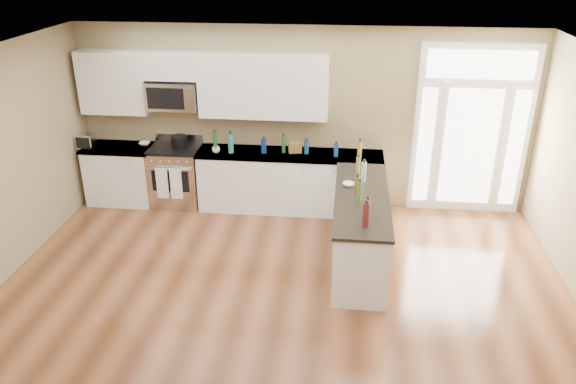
{
  "coord_description": "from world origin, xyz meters",
  "views": [
    {
      "loc": [
        0.69,
        -4.32,
        3.94
      ],
      "look_at": [
        0.0,
        2.0,
        1.05
      ],
      "focal_mm": 35.0,
      "sensor_mm": 36.0,
      "label": 1
    }
  ],
  "objects": [
    {
      "name": "ground",
      "position": [
        0.0,
        0.0,
        0.0
      ],
      "size": [
        8.0,
        8.0,
        0.0
      ],
      "primitive_type": "plane",
      "color": "#572F18"
    },
    {
      "name": "cup_counter",
      "position": [
        -1.28,
        3.58,
        0.99
      ],
      "size": [
        0.13,
        0.13,
        0.09
      ],
      "primitive_type": "imported",
      "rotation": [
        0.0,
        0.0,
        -0.11
      ],
      "color": "white",
      "rests_on": "back_cabinet_right"
    },
    {
      "name": "peninsula_cabinet",
      "position": [
        0.93,
        2.24,
        0.43
      ],
      "size": [
        0.69,
        2.32,
        0.94
      ],
      "color": "white",
      "rests_on": "ground"
    },
    {
      "name": "upper_cabinet_short",
      "position": [
        -1.95,
        3.83,
        2.2
      ],
      "size": [
        0.82,
        0.33,
        0.4
      ],
      "primitive_type": "cube",
      "color": "white",
      "rests_on": "room_shell"
    },
    {
      "name": "cardboard_box",
      "position": [
        -0.08,
        3.74,
        1.02
      ],
      "size": [
        0.22,
        0.18,
        0.16
      ],
      "primitive_type": "cube",
      "rotation": [
        0.0,
        0.0,
        0.2
      ],
      "color": "brown",
      "rests_on": "back_cabinet_right"
    },
    {
      "name": "microwave",
      "position": [
        -1.95,
        3.8,
        1.76
      ],
      "size": [
        0.78,
        0.41,
        0.42
      ],
      "color": "silver",
      "rests_on": "room_shell"
    },
    {
      "name": "kitchen_range",
      "position": [
        -1.97,
        3.69,
        0.48
      ],
      "size": [
        0.78,
        0.69,
        1.08
      ],
      "color": "silver",
      "rests_on": "ground"
    },
    {
      "name": "back_cabinet_left",
      "position": [
        -2.87,
        3.69,
        0.44
      ],
      "size": [
        1.1,
        0.66,
        0.94
      ],
      "color": "white",
      "rests_on": "ground"
    },
    {
      "name": "counter_bottles",
      "position": [
        0.18,
        3.01,
        1.07
      ],
      "size": [
        2.34,
        2.37,
        0.31
      ],
      "color": "#19591E",
      "rests_on": "back_cabinet_right"
    },
    {
      "name": "back_cabinet_right",
      "position": [
        -0.16,
        3.69,
        0.44
      ],
      "size": [
        2.85,
        0.66,
        0.94
      ],
      "color": "white",
      "rests_on": "ground"
    },
    {
      "name": "room_shell",
      "position": [
        0.0,
        0.0,
        1.71
      ],
      "size": [
        8.0,
        8.0,
        8.0
      ],
      "color": "#97875F",
      "rests_on": "ground"
    },
    {
      "name": "bowl_left",
      "position": [
        -2.49,
        3.8,
        0.96
      ],
      "size": [
        0.18,
        0.18,
        0.04
      ],
      "primitive_type": "imported",
      "rotation": [
        0.0,
        0.0,
        0.06
      ],
      "color": "white",
      "rests_on": "back_cabinet_left"
    },
    {
      "name": "upper_cabinet_left",
      "position": [
        -2.88,
        3.83,
        1.93
      ],
      "size": [
        1.04,
        0.33,
        0.95
      ],
      "primitive_type": "cube",
      "color": "white",
      "rests_on": "room_shell"
    },
    {
      "name": "entry_door",
      "position": [
        2.55,
        3.95,
        1.3
      ],
      "size": [
        1.7,
        0.1,
        2.6
      ],
      "color": "white",
      "rests_on": "ground"
    },
    {
      "name": "bowl_peninsula",
      "position": [
        0.75,
        2.53,
        0.96
      ],
      "size": [
        0.18,
        0.18,
        0.05
      ],
      "primitive_type": "imported",
      "rotation": [
        0.0,
        0.0,
        -0.2
      ],
      "color": "white",
      "rests_on": "peninsula_cabinet"
    },
    {
      "name": "toaster_oven",
      "position": [
        -3.35,
        3.59,
        1.05
      ],
      "size": [
        0.27,
        0.21,
        0.23
      ],
      "primitive_type": "cube",
      "rotation": [
        0.0,
        0.0,
        -0.01
      ],
      "color": "silver",
      "rests_on": "back_cabinet_left"
    },
    {
      "name": "stockpot",
      "position": [
        -1.9,
        3.74,
        1.05
      ],
      "size": [
        0.3,
        0.3,
        0.2
      ],
      "primitive_type": "cylinder",
      "rotation": [
        0.0,
        0.0,
        -0.18
      ],
      "color": "black",
      "rests_on": "kitchen_range"
    },
    {
      "name": "upper_cabinet_right",
      "position": [
        -0.57,
        3.83,
        1.93
      ],
      "size": [
        1.94,
        0.33,
        0.95
      ],
      "primitive_type": "cube",
      "color": "white",
      "rests_on": "room_shell"
    }
  ]
}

